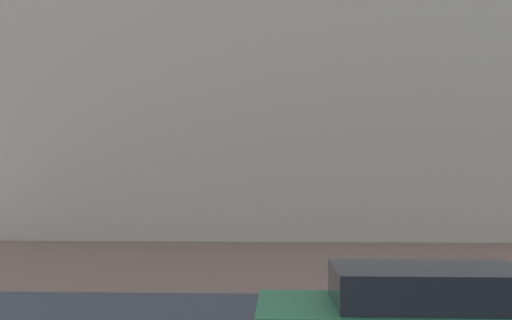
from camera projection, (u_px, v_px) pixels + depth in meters
landmark_building at (269, 65)px, 33.21m from camera, size 29.97×15.97×31.66m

